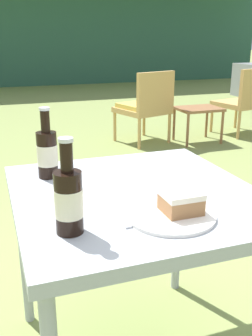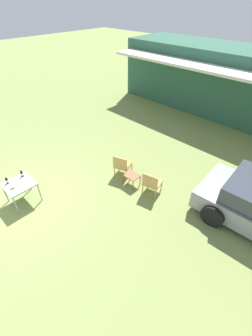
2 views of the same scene
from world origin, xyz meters
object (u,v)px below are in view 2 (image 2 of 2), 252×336
wicker_chair_cushioned (122,164)px  patio_table (20,186)px  cake_on_plate (12,187)px  cola_bottle_near (22,174)px  wicker_chair_plain (152,182)px  cola_bottle_far (7,181)px  garden_side_table (132,176)px

wicker_chair_cushioned → patio_table: size_ratio=1.00×
cake_on_plate → cola_bottle_near: cola_bottle_near is taller
wicker_chair_plain → patio_table: (-2.60, -3.00, 0.18)m
wicker_chair_plain → patio_table: wicker_chair_plain is taller
cake_on_plate → cola_bottle_far: 0.31m
wicker_chair_cushioned → cake_on_plate: bearing=51.3°
wicker_chair_cushioned → wicker_chair_plain: 1.32m
garden_side_table → cola_bottle_near: bearing=-129.0°
wicker_chair_cushioned → cola_bottle_near: size_ratio=3.26×
cola_bottle_far → wicker_chair_plain: bearing=48.3°
cola_bottle_near → wicker_chair_cushioned: bearing=61.3°
garden_side_table → patio_table: patio_table is taller
cola_bottle_near → cola_bottle_far: (-0.01, -0.45, 0.00)m
wicker_chair_plain → cake_on_plate: 4.12m
wicker_chair_cushioned → patio_table: (-1.28, -3.02, 0.19)m
cake_on_plate → cola_bottle_far: bearing=179.3°
garden_side_table → wicker_chair_cushioned: bearing=165.0°
patio_table → cola_bottle_near: bearing=136.2°
wicker_chair_plain → garden_side_table: bearing=-2.4°
garden_side_table → cola_bottle_far: 3.77m
cola_bottle_near → patio_table: bearing=-43.8°
wicker_chair_plain → cola_bottle_near: bearing=31.1°
wicker_chair_plain → garden_side_table: 0.74m
cake_on_plate → garden_side_table: bearing=59.2°
cola_bottle_far → wicker_chair_cushioned: bearing=64.5°
garden_side_table → cola_bottle_near: cola_bottle_near is taller
cake_on_plate → cola_bottle_near: size_ratio=1.01×
garden_side_table → patio_table: bearing=-123.2°
cola_bottle_far → garden_side_table: bearing=55.2°
patio_table → garden_side_table: bearing=56.8°
patio_table → wicker_chair_plain: bearing=49.1°
wicker_chair_plain → patio_table: 3.97m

